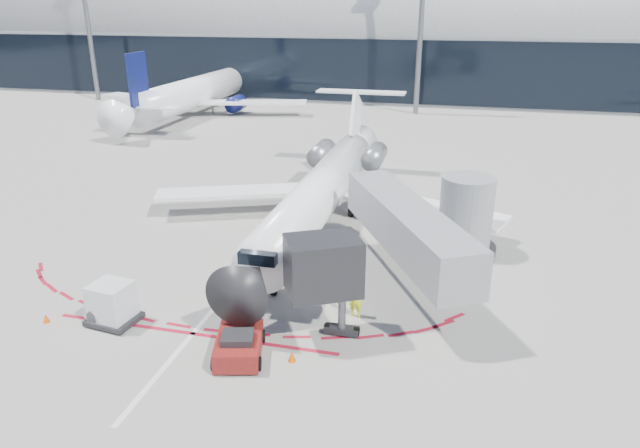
% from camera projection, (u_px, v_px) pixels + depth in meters
% --- Properties ---
extents(ground, '(260.00, 260.00, 0.00)m').
position_uv_depth(ground, '(271.00, 241.00, 36.97)').
color(ground, slate).
rests_on(ground, ground).
extents(apron_centerline, '(0.25, 40.00, 0.01)m').
position_uv_depth(apron_centerline, '(281.00, 229.00, 38.78)').
color(apron_centerline, silver).
rests_on(apron_centerline, ground).
extents(apron_stop_bar, '(14.00, 0.25, 0.01)m').
position_uv_depth(apron_stop_bar, '(193.00, 334.00, 26.57)').
color(apron_stop_bar, maroon).
rests_on(apron_stop_bar, ground).
extents(terminal_building, '(150.00, 24.15, 24.00)m').
position_uv_depth(terminal_building, '(397.00, 41.00, 92.64)').
color(terminal_building, '#989B9E').
rests_on(terminal_building, ground).
extents(jet_bridge, '(10.03, 15.20, 4.90)m').
position_uv_depth(jet_bridge, '(423.00, 228.00, 30.95)').
color(jet_bridge, gray).
rests_on(jet_bridge, ground).
extents(light_mast_west, '(0.70, 0.70, 25.00)m').
position_uv_depth(light_mast_west, '(87.00, 16.00, 85.99)').
color(light_mast_west, slate).
rests_on(light_mast_west, ground).
extents(light_mast_centre, '(0.70, 0.70, 25.00)m').
position_uv_depth(light_mast_centre, '(421.00, 18.00, 74.72)').
color(light_mast_centre, slate).
rests_on(light_mast_centre, ground).
extents(regional_jet, '(24.99, 30.81, 7.72)m').
position_uv_depth(regional_jet, '(324.00, 187.00, 39.28)').
color(regional_jet, white).
rests_on(regional_jet, ground).
extents(pushback_tug, '(2.70, 4.95, 1.26)m').
position_uv_depth(pushback_tug, '(239.00, 345.00, 24.71)').
color(pushback_tug, '#56140C').
rests_on(pushback_tug, ground).
extents(ramp_worker, '(0.71, 0.47, 1.91)m').
position_uv_depth(ramp_worker, '(356.00, 299.00, 27.73)').
color(ramp_worker, '#EFFF1A').
rests_on(ramp_worker, ground).
extents(uld_container, '(2.43, 2.14, 2.07)m').
position_uv_depth(uld_container, '(112.00, 304.00, 27.12)').
color(uld_container, black).
rests_on(uld_container, ground).
extents(safety_cone_left, '(0.32, 0.32, 0.44)m').
position_uv_depth(safety_cone_left, '(46.00, 318.00, 27.45)').
color(safety_cone_left, '#D64F04').
rests_on(safety_cone_left, ground).
extents(safety_cone_right, '(0.34, 0.34, 0.48)m').
position_uv_depth(safety_cone_right, '(292.00, 356.00, 24.46)').
color(safety_cone_right, '#D64F04').
rests_on(safety_cone_right, ground).
extents(bg_airliner_0, '(35.88, 37.99, 11.61)m').
position_uv_depth(bg_airliner_0, '(198.00, 70.00, 78.10)').
color(bg_airliner_0, white).
rests_on(bg_airliner_0, ground).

